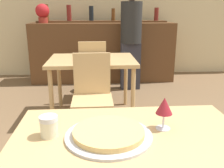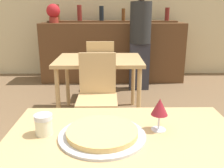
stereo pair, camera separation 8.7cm
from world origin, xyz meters
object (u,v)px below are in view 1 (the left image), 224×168
wine_glass (164,107)px  pizza_tray (109,134)px  potted_plant (43,12)px  chair_far_side_front (92,91)px  cheese_shaker (49,126)px  chair_far_side_back (93,67)px  person_standing (131,37)px

wine_glass → pizza_tray: bearing=-166.3°
pizza_tray → wine_glass: wine_glass is taller
pizza_tray → potted_plant: potted_plant is taller
chair_far_side_front → wine_glass: bearing=-75.1°
cheese_shaker → chair_far_side_back: bearing=85.9°
pizza_tray → cheese_shaker: size_ratio=4.04×
chair_far_side_back → pizza_tray: 2.55m
person_standing → wine_glass: size_ratio=10.21×
chair_far_side_front → cheese_shaker: chair_far_side_front is taller
person_standing → chair_far_side_back: bearing=-140.1°
pizza_tray → person_standing: size_ratio=0.24×
chair_far_side_front → chair_far_side_back: (0.00, 1.13, 0.00)m
chair_far_side_front → pizza_tray: size_ratio=2.23×
chair_far_side_front → cheese_shaker: size_ratio=9.00×
chair_far_side_back → wine_glass: size_ratio=5.53×
wine_glass → chair_far_side_front: bearing=104.9°
pizza_tray → wine_glass: size_ratio=2.49×
chair_far_side_back → person_standing: bearing=-140.1°
cheese_shaker → pizza_tray: bearing=-6.0°
pizza_tray → potted_plant: (-0.95, 3.59, 0.49)m
chair_far_side_front → potted_plant: (-0.86, 2.19, 0.75)m
wine_glass → potted_plant: 3.75m
cheese_shaker → wine_glass: (0.54, 0.04, 0.06)m
cheese_shaker → wine_glass: size_ratio=0.62×
chair_far_side_front → cheese_shaker: (-0.18, -1.37, 0.29)m
person_standing → wine_glass: 3.01m
person_standing → potted_plant: 1.62m
chair_far_side_front → wine_glass: 1.43m
cheese_shaker → wine_glass: bearing=4.0°
cheese_shaker → potted_plant: potted_plant is taller
chair_far_side_back → potted_plant: 1.55m
person_standing → potted_plant: bearing=160.4°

